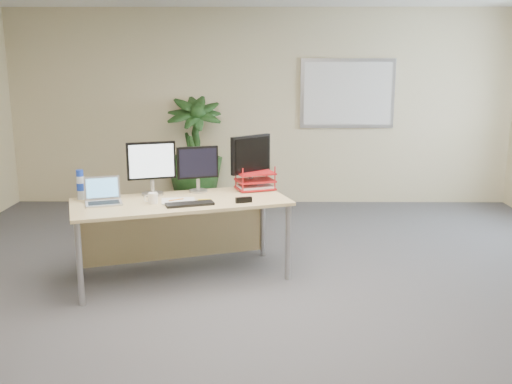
{
  "coord_description": "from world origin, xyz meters",
  "views": [
    {
      "loc": [
        -0.0,
        -4.01,
        1.96
      ],
      "look_at": [
        -0.03,
        0.35,
        0.97
      ],
      "focal_mm": 40.0,
      "sensor_mm": 36.0,
      "label": 1
    }
  ],
  "objects_px": {
    "floor_plant": "(194,154)",
    "monitor_left": "(151,165)",
    "laptop": "(103,197)",
    "desk": "(179,214)",
    "monitor_right": "(198,166)"
  },
  "relations": [
    {
      "from": "floor_plant",
      "to": "monitor_left",
      "type": "height_order",
      "value": "floor_plant"
    },
    {
      "from": "desk",
      "to": "monitor_right",
      "type": "relative_size",
      "value": 4.72
    },
    {
      "from": "desk",
      "to": "floor_plant",
      "type": "height_order",
      "value": "floor_plant"
    },
    {
      "from": "monitor_right",
      "to": "monitor_left",
      "type": "bearing_deg",
      "value": -161.83
    },
    {
      "from": "floor_plant",
      "to": "monitor_left",
      "type": "xyz_separation_m",
      "value": [
        -0.11,
        -2.46,
        0.28
      ]
    },
    {
      "from": "monitor_left",
      "to": "desk",
      "type": "bearing_deg",
      "value": -23.67
    },
    {
      "from": "floor_plant",
      "to": "monitor_right",
      "type": "bearing_deg",
      "value": -82.55
    },
    {
      "from": "desk",
      "to": "monitor_left",
      "type": "relative_size",
      "value": 4.14
    },
    {
      "from": "desk",
      "to": "laptop",
      "type": "bearing_deg",
      "value": -162.66
    },
    {
      "from": "laptop",
      "to": "desk",
      "type": "bearing_deg",
      "value": 17.34
    },
    {
      "from": "desk",
      "to": "floor_plant",
      "type": "xyz_separation_m",
      "value": [
        -0.15,
        2.58,
        0.16
      ]
    },
    {
      "from": "monitor_right",
      "to": "laptop",
      "type": "height_order",
      "value": "monitor_right"
    },
    {
      "from": "floor_plant",
      "to": "monitor_left",
      "type": "distance_m",
      "value": 2.48
    },
    {
      "from": "monitor_left",
      "to": "monitor_right",
      "type": "bearing_deg",
      "value": 18.17
    },
    {
      "from": "laptop",
      "to": "monitor_left",
      "type": "bearing_deg",
      "value": 39.48
    }
  ]
}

